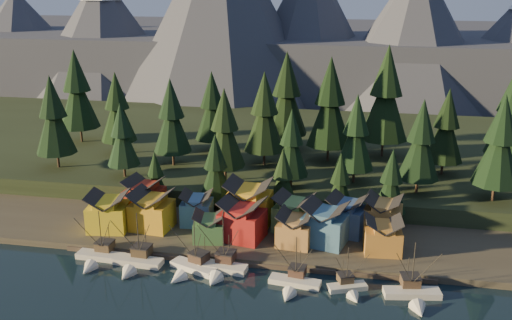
% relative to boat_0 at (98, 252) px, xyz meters
% --- Properties ---
extents(ground, '(500.00, 500.00, 0.00)m').
position_rel_boat_0_xyz_m(ground, '(30.93, -11.24, -2.26)').
color(ground, black).
rests_on(ground, ground).
extents(shore_strip, '(400.00, 50.00, 1.50)m').
position_rel_boat_0_xyz_m(shore_strip, '(30.93, 28.76, -1.51)').
color(shore_strip, '#373228').
rests_on(shore_strip, ground).
extents(hillside, '(420.00, 100.00, 6.00)m').
position_rel_boat_0_xyz_m(hillside, '(30.93, 78.76, 0.74)').
color(hillside, black).
rests_on(hillside, ground).
extents(dock, '(80.00, 4.00, 1.00)m').
position_rel_boat_0_xyz_m(dock, '(30.93, 5.26, -1.76)').
color(dock, '#4E4037').
rests_on(dock, ground).
extents(mountain_ridge, '(560.00, 190.00, 90.00)m').
position_rel_boat_0_xyz_m(mountain_ridge, '(26.73, 202.35, 23.80)').
color(mountain_ridge, '#484B5C').
rests_on(mountain_ridge, ground).
extents(boat_0, '(11.11, 12.01, 12.18)m').
position_rel_boat_0_xyz_m(boat_0, '(0.00, 0.00, 0.00)').
color(boat_0, beige).
rests_on(boat_0, ground).
extents(boat_1, '(10.97, 11.83, 12.85)m').
position_rel_boat_0_xyz_m(boat_1, '(8.91, -0.82, 0.21)').
color(boat_1, beige).
rests_on(boat_1, ground).
extents(boat_2, '(10.96, 11.46, 12.13)m').
position_rel_boat_0_xyz_m(boat_2, '(20.87, -0.88, 0.04)').
color(boat_2, white).
rests_on(boat_2, ground).
extents(boat_3, '(10.75, 11.50, 12.86)m').
position_rel_boat_0_xyz_m(boat_3, '(27.24, 0.02, 0.26)').
color(boat_3, silver).
rests_on(boat_3, ground).
extents(boat_4, '(10.86, 11.60, 11.19)m').
position_rel_boat_0_xyz_m(boat_4, '(42.72, -2.97, -0.23)').
color(boat_4, beige).
rests_on(boat_4, ground).
extents(boat_5, '(8.29, 8.77, 9.87)m').
position_rel_boat_0_xyz_m(boat_5, '(53.55, -2.56, -0.31)').
color(boat_5, beige).
rests_on(boat_5, ground).
extents(boat_6, '(11.44, 12.16, 12.28)m').
position_rel_boat_0_xyz_m(boat_6, '(65.74, -3.10, 0.02)').
color(boat_6, beige).
rests_on(boat_6, ground).
extents(house_front_0, '(10.07, 9.65, 9.01)m').
position_rel_boat_0_xyz_m(house_front_0, '(-3.08, 12.90, 3.97)').
color(house_front_0, gold).
rests_on(house_front_0, shore_strip).
extents(house_front_1, '(9.73, 9.40, 9.30)m').
position_rel_boat_0_xyz_m(house_front_1, '(6.71, 15.36, 4.13)').
color(house_front_1, '#C28C1B').
rests_on(house_front_1, shore_strip).
extents(house_front_2, '(7.70, 7.74, 6.59)m').
position_rel_boat_0_xyz_m(house_front_2, '(21.59, 11.72, 2.70)').
color(house_front_2, '#3B6C3A').
rests_on(house_front_2, shore_strip).
extents(house_front_3, '(10.76, 10.41, 9.46)m').
position_rel_boat_0_xyz_m(house_front_3, '(28.89, 13.86, 4.21)').
color(house_front_3, maroon).
rests_on(house_front_3, shore_strip).
extents(house_front_4, '(8.22, 8.75, 7.63)m').
position_rel_boat_0_xyz_m(house_front_4, '(40.99, 13.20, 3.25)').
color(house_front_4, '#AA773C').
rests_on(house_front_4, shore_strip).
extents(house_front_5, '(10.86, 10.27, 9.55)m').
position_rel_boat_0_xyz_m(house_front_5, '(47.48, 14.69, 4.26)').
color(house_front_5, '#366181').
rests_on(house_front_5, shore_strip).
extents(house_front_6, '(8.34, 7.94, 7.81)m').
position_rel_boat_0_xyz_m(house_front_6, '(60.07, 13.00, 3.34)').
color(house_front_6, '#AC722C').
rests_on(house_front_6, shore_strip).
extents(house_back_0, '(9.62, 9.33, 9.37)m').
position_rel_boat_0_xyz_m(house_back_0, '(1.95, 22.96, 4.16)').
color(house_back_0, maroon).
rests_on(house_back_0, shore_strip).
extents(house_back_1, '(7.76, 7.84, 8.03)m').
position_rel_boat_0_xyz_m(house_back_1, '(16.41, 19.73, 3.46)').
color(house_back_1, '#3B618C').
rests_on(house_back_1, shore_strip).
extents(house_back_2, '(10.80, 9.99, 11.05)m').
position_rel_boat_0_xyz_m(house_back_2, '(28.74, 21.64, 5.05)').
color(house_back_2, gold).
rests_on(house_back_2, shore_strip).
extents(house_back_3, '(10.13, 9.39, 8.85)m').
position_rel_boat_0_xyz_m(house_back_3, '(39.80, 20.40, 3.89)').
color(house_back_3, '#558145').
rests_on(house_back_3, shore_strip).
extents(house_back_4, '(10.01, 9.77, 9.05)m').
position_rel_boat_0_xyz_m(house_back_4, '(51.96, 21.18, 3.99)').
color(house_back_4, '#334C78').
rests_on(house_back_4, shore_strip).
extents(house_back_5, '(9.35, 9.43, 8.94)m').
position_rel_boat_0_xyz_m(house_back_5, '(60.25, 22.85, 3.93)').
color(house_back_5, '#B0813E').
rests_on(house_back_5, shore_strip).
extents(tree_hill_0, '(11.50, 11.50, 26.79)m').
position_rel_boat_0_xyz_m(tree_hill_0, '(-31.07, 40.76, 18.39)').
color(tree_hill_0, '#332319').
rests_on(tree_hill_0, hillside).
extents(tree_hill_1, '(10.93, 10.93, 25.47)m').
position_rel_boat_0_xyz_m(tree_hill_1, '(-19.07, 56.76, 17.67)').
color(tree_hill_1, '#332319').
rests_on(tree_hill_1, hillside).
extents(tree_hill_2, '(8.87, 8.87, 20.67)m').
position_rel_boat_0_xyz_m(tree_hill_2, '(-9.07, 36.76, 15.03)').
color(tree_hill_2, '#332319').
rests_on(tree_hill_2, hillside).
extents(tree_hill_3, '(10.97, 10.97, 25.56)m').
position_rel_boat_0_xyz_m(tree_hill_3, '(0.93, 48.76, 17.71)').
color(tree_hill_3, '#332319').
rests_on(tree_hill_3, hillside).
extents(tree_hill_4, '(10.92, 10.92, 25.44)m').
position_rel_boat_0_xyz_m(tree_hill_4, '(8.93, 63.76, 17.65)').
color(tree_hill_4, '#332319').
rests_on(tree_hill_4, hillside).
extents(tree_hill_5, '(10.89, 10.89, 25.37)m').
position_rel_boat_0_xyz_m(tree_hill_5, '(18.93, 38.76, 17.61)').
color(tree_hill_5, '#332319').
rests_on(tree_hill_5, hillside).
extents(tree_hill_6, '(11.78, 11.78, 27.45)m').
position_rel_boat_0_xyz_m(tree_hill_6, '(26.93, 53.76, 18.75)').
color(tree_hill_6, '#332319').
rests_on(tree_hill_6, hillside).
extents(tree_hill_7, '(9.04, 9.04, 21.06)m').
position_rel_boat_0_xyz_m(tree_hill_7, '(36.93, 36.76, 15.25)').
color(tree_hill_7, '#332319').
rests_on(tree_hill_7, hillside).
extents(tree_hill_8, '(13.38, 13.38, 31.16)m').
position_rel_boat_0_xyz_m(tree_hill_8, '(44.93, 60.76, 20.78)').
color(tree_hill_8, '#332319').
rests_on(tree_hill_8, hillside).
extents(tree_hill_9, '(10.32, 10.32, 24.03)m').
position_rel_boat_0_xyz_m(tree_hill_9, '(52.93, 43.76, 16.88)').
color(tree_hill_9, '#332319').
rests_on(tree_hill_9, hillside).
extents(tree_hill_10, '(14.58, 14.58, 33.96)m').
position_rel_boat_0_xyz_m(tree_hill_10, '(60.93, 68.76, 22.31)').
color(tree_hill_10, '#332319').
rests_on(tree_hill_10, hillside).
extents(tree_hill_11, '(10.47, 10.47, 24.39)m').
position_rel_boat_0_xyz_m(tree_hill_11, '(68.93, 38.76, 17.07)').
color(tree_hill_11, '#332319').
rests_on(tree_hill_11, hillside).
extents(tree_hill_12, '(10.42, 10.42, 24.28)m').
position_rel_boat_0_xyz_m(tree_hill_12, '(76.93, 54.76, 17.01)').
color(tree_hill_12, '#332319').
rests_on(tree_hill_12, hillside).
extents(tree_hill_13, '(11.43, 11.43, 26.63)m').
position_rel_boat_0_xyz_m(tree_hill_13, '(86.93, 36.76, 18.30)').
color(tree_hill_13, '#332319').
rests_on(tree_hill_13, hillside).
extents(tree_hill_15, '(13.34, 13.34, 31.07)m').
position_rel_boat_0_xyz_m(tree_hill_15, '(30.93, 70.76, 20.73)').
color(tree_hill_15, '#332319').
rests_on(tree_hill_15, hillside).
extents(tree_hill_16, '(13.13, 13.13, 30.59)m').
position_rel_boat_0_xyz_m(tree_hill_16, '(-37.07, 66.76, 20.47)').
color(tree_hill_16, '#332319').
rests_on(tree_hill_16, hillside).
extents(tree_shore_0, '(6.31, 6.31, 14.70)m').
position_rel_boat_0_xyz_m(tree_shore_0, '(2.93, 28.76, 7.27)').
color(tree_shore_0, '#332319').
rests_on(tree_shore_0, shore_strip).
extents(tree_shore_1, '(8.72, 8.72, 20.31)m').
position_rel_boat_0_xyz_m(tree_shore_1, '(18.93, 28.76, 10.34)').
color(tree_shore_1, '#332319').
rests_on(tree_shore_1, shore_strip).
extents(tree_shore_2, '(7.54, 7.54, 17.57)m').
position_rel_boat_0_xyz_m(tree_shore_2, '(35.93, 28.76, 8.84)').
color(tree_shore_2, '#332319').
rests_on(tree_shore_2, shore_strip).
extents(tree_shore_3, '(7.34, 7.34, 17.09)m').
position_rel_boat_0_xyz_m(tree_shore_3, '(49.93, 28.76, 8.58)').
color(tree_shore_3, '#332319').
rests_on(tree_shore_3, shore_strip).
extents(tree_shore_4, '(8.08, 8.08, 18.83)m').
position_rel_boat_0_xyz_m(tree_shore_4, '(61.93, 28.76, 9.53)').
color(tree_shore_4, '#332319').
rests_on(tree_shore_4, shore_strip).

